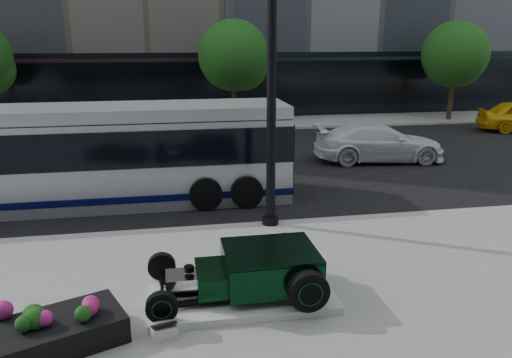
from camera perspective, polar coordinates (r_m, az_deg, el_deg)
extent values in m
plane|color=black|center=(15.30, 0.57, -2.59)|extent=(120.00, 120.00, 0.00)
cube|color=gray|center=(28.78, -4.75, 6.24)|extent=(70.00, 4.00, 0.12)
cube|color=black|center=(31.42, -23.98, 9.33)|extent=(22.00, 0.50, 4.00)
cube|color=black|center=(34.40, 17.23, 10.43)|extent=(24.00, 0.50, 4.00)
cube|color=black|center=(30.74, -24.57, 12.16)|extent=(22.00, 1.60, 0.15)
cube|color=black|center=(33.78, 17.93, 13.01)|extent=(24.00, 1.60, 0.15)
cylinder|color=black|center=(27.72, -2.52, 8.75)|extent=(0.28, 0.28, 2.60)
sphere|color=#103C12|center=(27.52, -2.59, 13.93)|extent=(3.80, 3.80, 3.80)
sphere|color=#103C12|center=(27.93, -1.41, 12.73)|extent=(2.60, 2.60, 2.60)
cylinder|color=black|center=(32.17, 21.36, 8.68)|extent=(0.28, 0.28, 2.60)
sphere|color=#103C12|center=(32.00, 21.81, 13.12)|extent=(3.80, 3.80, 3.80)
sphere|color=#103C12|center=(32.60, 22.34, 12.03)|extent=(2.60, 2.60, 2.60)
cube|color=silver|center=(9.60, -1.71, -13.10)|extent=(3.40, 1.80, 0.15)
cube|color=black|center=(9.13, -1.28, -13.48)|extent=(3.00, 0.08, 0.10)
cube|color=black|center=(9.91, -2.12, -10.97)|extent=(3.00, 0.08, 0.10)
cube|color=black|center=(9.45, 1.62, -10.02)|extent=(1.70, 1.45, 0.62)
cube|color=black|center=(9.31, 1.63, -8.19)|extent=(1.70, 1.45, 0.06)
cube|color=black|center=(9.35, -5.12, -11.18)|extent=(0.55, 1.05, 0.38)
cube|color=silver|center=(9.35, -8.54, -11.65)|extent=(0.55, 0.55, 0.34)
cylinder|color=black|center=(9.24, -7.67, -10.11)|extent=(0.18, 0.18, 0.10)
cylinder|color=black|center=(9.41, -10.69, -12.40)|extent=(0.06, 1.55, 0.06)
cylinder|color=black|center=(8.87, 6.02, -12.60)|extent=(0.72, 0.24, 0.72)
cylinder|color=black|center=(8.76, 6.25, -12.98)|extent=(0.37, 0.02, 0.37)
torus|color=#0A3719|center=(8.75, 6.28, -13.02)|extent=(0.44, 0.02, 0.44)
cylinder|color=black|center=(10.34, 3.37, -8.21)|extent=(0.72, 0.24, 0.72)
cylinder|color=black|center=(10.45, 3.20, -7.94)|extent=(0.37, 0.02, 0.37)
torus|color=#0A3719|center=(10.46, 3.19, -7.91)|extent=(0.44, 0.02, 0.44)
cylinder|color=black|center=(8.67, -10.72, -14.18)|extent=(0.54, 0.16, 0.54)
cylinder|color=black|center=(8.60, -10.72, -14.46)|extent=(0.28, 0.02, 0.28)
torus|color=#0A3719|center=(8.59, -10.72, -14.50)|extent=(0.34, 0.02, 0.34)
cylinder|color=black|center=(10.06, -10.73, -9.76)|extent=(0.54, 0.16, 0.54)
cylinder|color=black|center=(10.14, -10.73, -9.55)|extent=(0.28, 0.02, 0.28)
torus|color=#0A3719|center=(10.15, -10.73, -9.52)|extent=(0.34, 0.02, 0.34)
cube|color=silver|center=(8.64, -10.49, -16.72)|extent=(0.46, 0.38, 0.22)
cube|color=black|center=(8.57, -10.53, -16.01)|extent=(0.45, 0.36, 0.15)
cylinder|color=black|center=(12.35, 1.80, 12.03)|extent=(0.23, 0.23, 7.80)
cylinder|color=black|center=(13.16, 1.65, -4.72)|extent=(0.43, 0.43, 0.19)
cube|color=black|center=(8.82, -22.55, -16.14)|extent=(2.50, 1.90, 0.45)
sphere|color=#103C12|center=(8.76, -25.90, -14.06)|extent=(0.29, 0.29, 0.29)
sphere|color=#BF2179|center=(8.68, -23.85, -14.09)|extent=(0.29, 0.29, 0.29)
sphere|color=#103C12|center=(8.61, -21.75, -14.11)|extent=(0.29, 0.29, 0.29)
sphere|color=#BF2179|center=(8.55, -19.63, -14.10)|extent=(0.29, 0.29, 0.29)
sphere|color=#103C12|center=(8.50, -17.48, -14.08)|extent=(0.29, 0.29, 0.29)
cube|color=#B3B8BD|center=(15.68, -18.73, 1.85)|extent=(12.00, 2.55, 2.55)
cube|color=#080D47|center=(15.89, -18.46, -1.14)|extent=(12.05, 2.60, 0.20)
cube|color=black|center=(15.56, -18.92, 3.91)|extent=(12.05, 2.60, 1.05)
cube|color=#B3B8BD|center=(15.41, -19.22, 7.18)|extent=(12.00, 2.40, 0.35)
cube|color=black|center=(15.87, 3.26, 3.86)|extent=(0.06, 2.30, 1.70)
cylinder|color=black|center=(14.49, -5.76, -1.74)|extent=(0.96, 0.28, 0.96)
cylinder|color=black|center=(16.98, -6.50, 0.88)|extent=(0.96, 0.28, 0.96)
cylinder|color=black|center=(14.63, -1.07, -1.49)|extent=(0.96, 0.28, 0.96)
cylinder|color=black|center=(17.10, -2.48, 1.07)|extent=(0.96, 0.28, 0.96)
imported|color=white|center=(20.82, 13.86, 4.07)|extent=(5.41, 2.72, 1.51)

